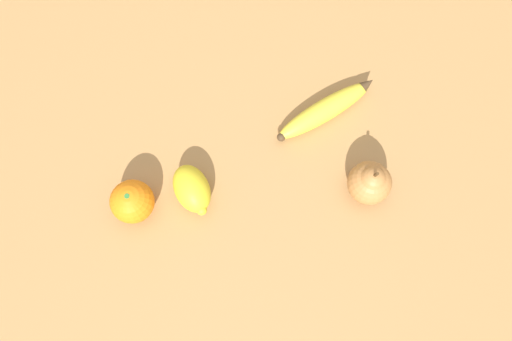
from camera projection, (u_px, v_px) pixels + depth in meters
name	position (u px, v px, depth m)	size (l,w,h in m)	color
ground_plane	(262.00, 172.00, 0.85)	(3.00, 3.00, 0.00)	#A87A47
banana	(326.00, 110.00, 0.86)	(0.19, 0.12, 0.04)	yellow
orange	(132.00, 201.00, 0.80)	(0.07, 0.07, 0.07)	orange
pear	(370.00, 182.00, 0.80)	(0.07, 0.07, 0.09)	#B2753D
lemon	(192.00, 189.00, 0.81)	(0.09, 0.10, 0.06)	yellow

